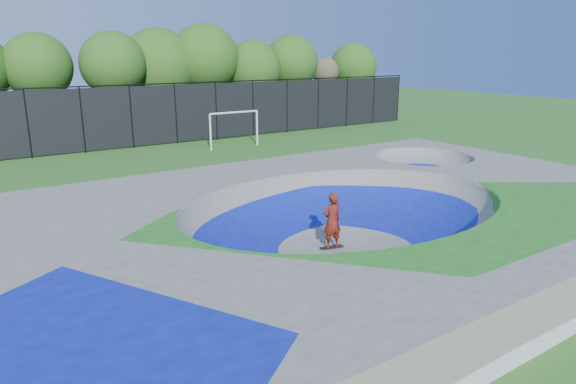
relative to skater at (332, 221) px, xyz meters
name	(u,v)px	position (x,y,z in m)	size (l,w,h in m)	color
ground	(345,244)	(0.57, 0.01, -0.90)	(120.00, 120.00, 0.00)	#275E1A
skate_deck	(346,222)	(0.57, 0.01, -0.15)	(22.00, 14.00, 1.50)	gray
skater	(332,221)	(0.00, 0.00, 0.00)	(0.66, 0.43, 1.81)	#B7280E
skateboard	(331,247)	(0.00, 0.00, -0.88)	(0.78, 0.22, 0.05)	black
soccer_goal	(234,123)	(6.05, 17.43, 0.71)	(3.52, 0.12, 2.32)	white
fence	(131,115)	(0.57, 21.01, 1.19)	(48.09, 0.09, 4.04)	black
treeline	(58,67)	(-2.51, 25.90, 4.13)	(53.10, 7.17, 8.34)	#422F21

